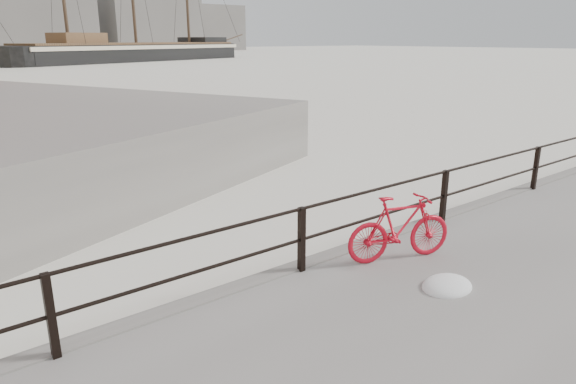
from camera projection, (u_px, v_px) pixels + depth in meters
ground at (524, 202)px, 12.10m from camera, size 400.00×400.00×0.00m
guardrail at (536, 168)px, 11.74m from camera, size 28.00×0.10×1.00m
bicycle at (400, 228)px, 7.96m from camera, size 1.73×0.85×1.06m
barque_black at (138, 61)px, 87.89m from camera, size 59.80×35.74×32.38m
industrial_west at (21, 16)px, 126.38m from camera, size 32.00×18.00×18.00m
industrial_mid at (146, 9)px, 150.14m from camera, size 26.00×20.00×24.00m
industrial_east at (207, 28)px, 169.04m from camera, size 20.00×16.00×14.00m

